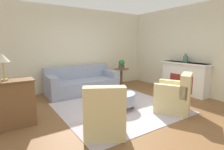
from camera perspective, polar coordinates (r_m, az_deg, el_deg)
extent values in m
plane|color=brown|center=(4.46, 2.33, -10.77)|extent=(16.00, 16.00, 0.00)
cube|color=beige|center=(6.35, -10.92, 8.23)|extent=(8.84, 0.12, 2.80)
cube|color=beige|center=(6.23, 23.89, 7.52)|extent=(0.12, 9.45, 2.80)
cube|color=#BCB2C1|center=(4.46, 2.33, -10.71)|extent=(2.81, 2.59, 0.01)
cube|color=#8E99B2|center=(5.82, -9.42, -3.64)|extent=(2.28, 0.95, 0.44)
cube|color=#8E99B2|center=(6.07, -10.98, 1.00)|extent=(2.28, 0.20, 0.41)
cube|color=#8E99B2|center=(5.40, -19.35, -1.51)|extent=(0.24, 0.91, 0.23)
cube|color=#8E99B2|center=(6.21, -0.82, 0.51)|extent=(0.24, 0.91, 0.23)
cube|color=brown|center=(5.48, -7.45, -6.51)|extent=(2.05, 0.05, 0.06)
cube|color=beige|center=(3.24, -2.56, -15.04)|extent=(0.96, 0.99, 0.40)
cube|color=beige|center=(2.81, -2.46, -8.93)|extent=(0.69, 0.51, 0.52)
cube|color=beige|center=(3.15, 2.37, -9.06)|extent=(0.47, 0.69, 0.28)
cube|color=beige|center=(3.14, -7.64, -9.23)|extent=(0.47, 0.69, 0.28)
cube|color=brown|center=(3.63, -2.71, -15.18)|extent=(0.56, 0.34, 0.06)
cube|color=beige|center=(4.45, 19.06, -8.51)|extent=(0.96, 0.99, 0.40)
cube|color=beige|center=(4.30, 23.04, -3.03)|extent=(0.69, 0.51, 0.52)
cube|color=beige|center=(4.61, 19.56, -3.42)|extent=(0.47, 0.69, 0.28)
cube|color=beige|center=(4.09, 18.49, -5.05)|extent=(0.47, 0.69, 0.28)
cube|color=brown|center=(4.56, 14.57, -10.11)|extent=(0.56, 0.34, 0.06)
cylinder|color=#8E99B2|center=(4.37, 2.41, -7.54)|extent=(0.79, 0.79, 0.27)
cylinder|color=brown|center=(4.13, 1.64, -11.50)|extent=(0.05, 0.05, 0.12)
cylinder|color=brown|center=(4.40, 6.79, -10.17)|extent=(0.05, 0.05, 0.12)
cylinder|color=brown|center=(4.50, -1.90, -9.64)|extent=(0.05, 0.05, 0.12)
cylinder|color=brown|center=(4.75, 3.05, -8.56)|extent=(0.05, 0.05, 0.12)
cylinder|color=brown|center=(6.42, 3.11, 1.98)|extent=(0.53, 0.53, 0.03)
cylinder|color=brown|center=(6.48, 3.08, -1.07)|extent=(0.08, 0.08, 0.67)
cylinder|color=brown|center=(6.55, 3.05, -3.81)|extent=(0.29, 0.29, 0.03)
cube|color=white|center=(6.09, 22.55, -0.92)|extent=(0.36, 1.49, 1.01)
cube|color=maroon|center=(5.98, 21.54, -2.49)|extent=(0.02, 0.82, 0.56)
cube|color=white|center=(6.00, 22.75, 3.57)|extent=(0.44, 1.59, 0.05)
cube|color=brown|center=(3.91, -31.00, -8.17)|extent=(0.93, 0.46, 0.92)
cube|color=brown|center=(3.81, -31.61, -1.79)|extent=(0.97, 0.50, 0.03)
cylinder|color=#477066|center=(5.99, 22.83, 4.76)|extent=(0.15, 0.15, 0.20)
cylinder|color=#477066|center=(5.98, 22.93, 6.08)|extent=(0.07, 0.07, 0.08)
cylinder|color=#4C4742|center=(6.41, 3.11, 2.66)|extent=(0.22, 0.22, 0.12)
sphere|color=#2D6B33|center=(6.39, 3.13, 4.04)|extent=(0.22, 0.22, 0.22)
cylinder|color=tan|center=(3.80, -31.65, -1.35)|extent=(0.13, 0.13, 0.03)
cylinder|color=tan|center=(3.78, -31.89, 1.22)|extent=(0.03, 0.03, 0.32)
cone|color=beige|center=(3.76, -32.23, 4.79)|extent=(0.25, 0.25, 0.16)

